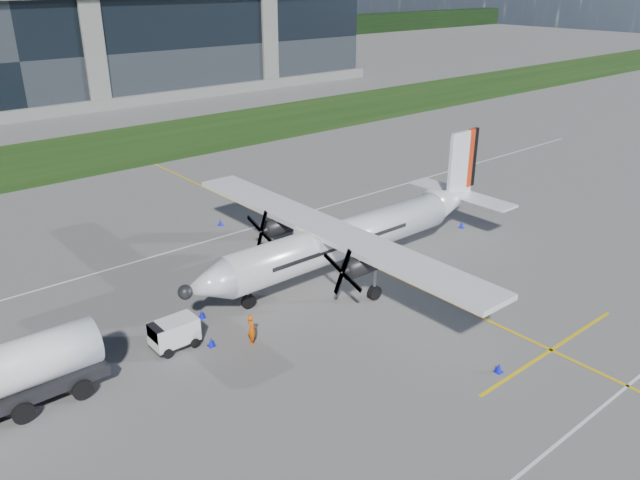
# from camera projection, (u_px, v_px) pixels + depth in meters

# --- Properties ---
(ground) EXTENTS (400.00, 400.00, 0.00)m
(ground) POSITION_uv_depth(u_px,v_px,m) (123.00, 167.00, 62.90)
(ground) COLOR #63615E
(ground) RESTS_ON ground
(grass_strip) EXTENTS (400.00, 18.00, 0.04)m
(grass_strip) POSITION_uv_depth(u_px,v_px,m) (93.00, 151.00, 68.53)
(grass_strip) COLOR #18390F
(grass_strip) RESTS_ON ground
(yellow_taxiway_centerline) EXTENTS (0.20, 70.00, 0.01)m
(yellow_taxiway_centerline) POSITION_uv_depth(u_px,v_px,m) (344.00, 253.00, 43.51)
(yellow_taxiway_centerline) COLOR yellow
(yellow_taxiway_centerline) RESTS_ON ground
(turboprop_aircraft) EXTENTS (24.60, 25.51, 7.65)m
(turboprop_aircraft) POSITION_uv_depth(u_px,v_px,m) (353.00, 215.00, 39.66)
(turboprop_aircraft) COLOR white
(turboprop_aircraft) RESTS_ON ground
(baggage_tug) EXTENTS (2.56, 1.54, 1.54)m
(baggage_tug) POSITION_uv_depth(u_px,v_px,m) (174.00, 334.00, 32.22)
(baggage_tug) COLOR silver
(baggage_tug) RESTS_ON ground
(ground_crew_person) EXTENTS (0.67, 0.87, 1.96)m
(ground_crew_person) POSITION_uv_depth(u_px,v_px,m) (251.00, 327.00, 32.42)
(ground_crew_person) COLOR #F25907
(ground_crew_person) RESTS_ON ground
(safety_cone_fwd) EXTENTS (0.36, 0.36, 0.50)m
(safety_cone_fwd) POSITION_uv_depth(u_px,v_px,m) (180.00, 332.00, 33.39)
(safety_cone_fwd) COLOR #0D11EA
(safety_cone_fwd) RESTS_ON ground
(safety_cone_portwing) EXTENTS (0.36, 0.36, 0.50)m
(safety_cone_portwing) POSITION_uv_depth(u_px,v_px,m) (499.00, 368.00, 30.36)
(safety_cone_portwing) COLOR #0D11EA
(safety_cone_portwing) RESTS_ON ground
(safety_cone_nose_stbd) EXTENTS (0.36, 0.36, 0.50)m
(safety_cone_nose_stbd) POSITION_uv_depth(u_px,v_px,m) (202.00, 314.00, 35.19)
(safety_cone_nose_stbd) COLOR #0D11EA
(safety_cone_nose_stbd) RESTS_ON ground
(safety_cone_nose_port) EXTENTS (0.36, 0.36, 0.50)m
(safety_cone_nose_port) POSITION_uv_depth(u_px,v_px,m) (211.00, 342.00, 32.50)
(safety_cone_nose_port) COLOR #0D11EA
(safety_cone_nose_port) RESTS_ON ground
(safety_cone_stbdwing) EXTENTS (0.36, 0.36, 0.50)m
(safety_cone_stbdwing) POSITION_uv_depth(u_px,v_px,m) (220.00, 222.00, 48.27)
(safety_cone_stbdwing) COLOR #0D11EA
(safety_cone_stbdwing) RESTS_ON ground
(safety_cone_tail) EXTENTS (0.36, 0.36, 0.50)m
(safety_cone_tail) POSITION_uv_depth(u_px,v_px,m) (462.00, 225.00, 47.76)
(safety_cone_tail) COLOR #0D11EA
(safety_cone_tail) RESTS_ON ground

